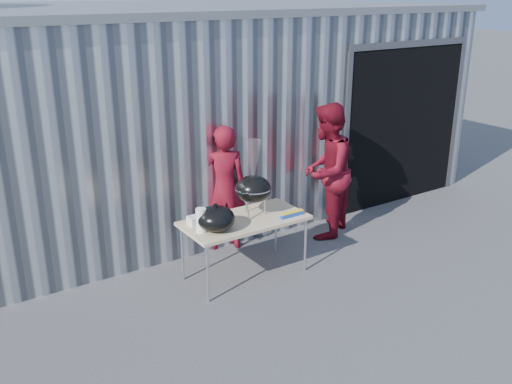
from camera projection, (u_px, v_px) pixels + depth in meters
ground at (304, 298)px, 6.54m from camera, size 80.00×80.00×0.00m
building at (188, 97)px, 10.10m from camera, size 8.20×6.20×3.10m
folding_table at (245, 222)px, 6.83m from camera, size 1.50×0.75×0.75m
kettle_grill at (253, 183)px, 6.79m from camera, size 0.44×0.44×0.94m
grill_lid at (216, 218)px, 6.46m from camera, size 0.44×0.44×0.32m
paper_towels at (201, 220)px, 6.41m from camera, size 0.12×0.12×0.28m
white_tub at (197, 220)px, 6.65m from camera, size 0.20×0.15×0.10m
foil_box at (292, 214)px, 6.88m from camera, size 0.32×0.05×0.06m
person_cook at (224, 188)px, 7.55m from camera, size 0.73×0.61×1.71m
person_bystander at (326, 171)px, 7.92m from camera, size 1.17×1.11×1.91m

